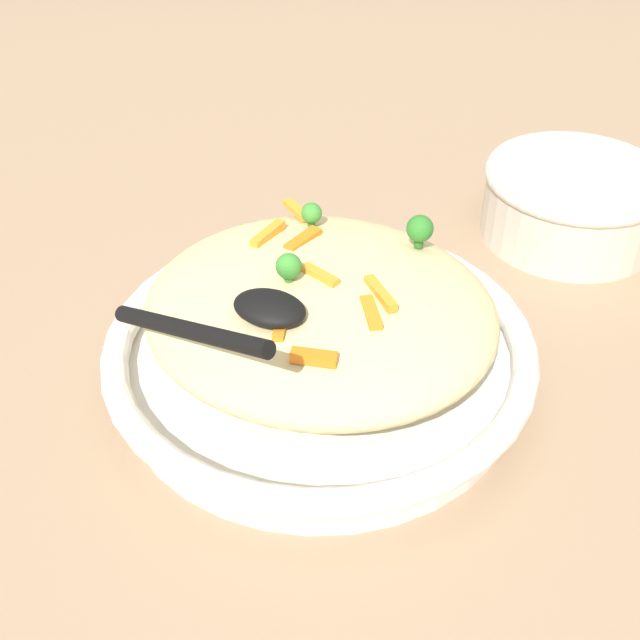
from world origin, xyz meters
The scene contains 16 objects.
ground_plane centered at (0.00, 0.00, 0.00)m, with size 2.40×2.40×0.00m, color #9E7F60.
serving_bowl centered at (0.00, 0.00, 0.03)m, with size 0.35×0.35×0.05m.
pasta_mound centered at (0.00, 0.00, 0.07)m, with size 0.28×0.26×0.06m, color #DBC689.
carrot_piece_0 centered at (0.00, 0.07, 0.10)m, with size 0.03×0.01×0.01m, color orange.
carrot_piece_1 centered at (0.07, -0.09, 0.10)m, with size 0.03×0.01×0.01m, color orange.
carrot_piece_2 centered at (0.04, -0.04, 0.10)m, with size 0.04×0.01×0.01m, color orange.
carrot_piece_3 centered at (-0.03, 0.08, 0.10)m, with size 0.03×0.01×0.01m, color orange.
carrot_piece_4 centered at (0.00, 0.00, 0.11)m, with size 0.03×0.01×0.01m, color orange.
carrot_piece_5 centered at (0.07, -0.04, 0.10)m, with size 0.04×0.01×0.01m, color orange.
carrot_piece_6 centered at (-0.05, 0.00, 0.11)m, with size 0.04×0.01×0.01m, color orange.
carrot_piece_7 centered at (-0.05, 0.02, 0.10)m, with size 0.04×0.01×0.01m, color orange.
broccoli_floret_0 centered at (-0.05, -0.09, 0.11)m, with size 0.02×0.02×0.03m.
broccoli_floret_1 centered at (0.04, -0.07, 0.11)m, with size 0.02×0.02×0.02m.
broccoli_floret_2 centered at (0.02, 0.01, 0.12)m, with size 0.02×0.02×0.03m.
serving_spoon centered at (0.02, 0.08, 0.12)m, with size 0.15×0.12×0.06m.
companion_bowl centered at (-0.14, -0.32, 0.04)m, with size 0.19×0.19×0.08m.
Camera 1 is at (-0.23, 0.47, 0.47)m, focal length 46.38 mm.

